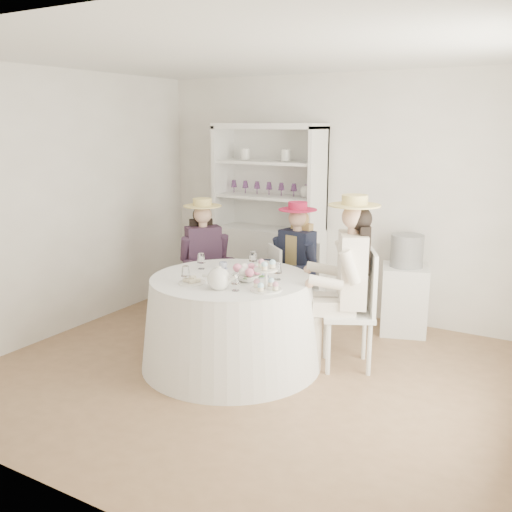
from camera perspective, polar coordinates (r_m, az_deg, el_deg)
The scene contains 22 objects.
ground at distance 5.15m, azimuth -0.57°, elevation -11.67°, with size 4.50×4.50×0.00m, color brown.
ceiling at distance 4.71m, azimuth -0.65°, elevation 19.70°, with size 4.50×4.50×0.00m, color white.
wall_back at distance 6.53m, azimuth 8.44°, elevation 5.85°, with size 4.50×4.50×0.00m, color silver.
wall_front at distance 3.23m, azimuth -19.04°, elevation -2.14°, with size 4.50×4.50×0.00m, color silver.
wall_left at distance 6.19m, azimuth -18.87°, elevation 4.90°, with size 4.50×4.50×0.00m, color silver.
tea_table at distance 5.20m, azimuth -2.49°, elevation -6.55°, with size 1.63×1.63×0.82m.
hutch at distance 6.75m, azimuth 1.37°, elevation 1.22°, with size 1.47×0.97×2.16m.
side_table at distance 6.20m, azimuth 14.57°, elevation -4.23°, with size 0.46×0.46×0.72m, color silver.
hatbox at distance 6.06m, azimuth 14.86°, elevation 0.51°, with size 0.33×0.33×0.33m, color black.
guest_left at distance 6.07m, azimuth -5.21°, elevation 0.01°, with size 0.60×0.58×1.40m.
guest_mid at distance 5.90m, azimuth 3.99°, elevation -0.39°, with size 0.52×0.55×1.39m.
guest_right at distance 5.07m, azimuth 9.26°, elevation -1.64°, with size 0.66×0.60×1.57m.
spare_chair at distance 5.95m, azimuth 2.82°, elevation -3.07°, with size 0.54×0.54×0.93m.
teacup_a at distance 5.35m, azimuth -3.31°, elevation -1.02°, with size 0.08×0.08×0.06m, color white.
teacup_b at distance 5.26m, azimuth -0.50°, elevation -1.24°, with size 0.07×0.07×0.07m, color white.
teacup_c at distance 5.07m, azimuth 0.77°, elevation -1.76°, with size 0.09×0.09×0.07m, color white.
flower_bowl at distance 4.94m, azimuth -0.89°, elevation -2.24°, with size 0.22×0.22×0.06m, color white.
flower_arrangement at distance 4.95m, azimuth -0.70°, elevation -1.35°, with size 0.20×0.21×0.08m.
table_teapot at distance 4.71m, azimuth -3.71°, elevation -2.30°, with size 0.27×0.19×0.21m.
sandwich_plate at distance 4.92m, azimuth -6.40°, elevation -2.56°, with size 0.24×0.24×0.05m.
cupcake_stand at distance 4.67m, azimuth 1.00°, elevation -2.37°, with size 0.26×0.26×0.25m.
stemware_set at distance 5.06m, azimuth -2.55°, elevation -1.33°, with size 0.88×0.85×0.15m.
Camera 1 is at (2.39, -4.02, 2.16)m, focal length 40.00 mm.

